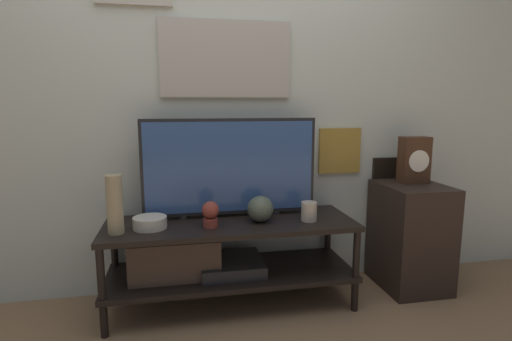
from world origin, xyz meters
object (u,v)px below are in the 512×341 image
object	(u,v)px
television	(230,167)
vase_tall_ceramic	(115,205)
decorative_bust	(210,213)
candle_jar	(309,211)
vase_round_glass	(260,209)
vase_wide_bowl	(150,223)
mantel_clock	(414,160)

from	to	relation	value
television	vase_tall_ceramic	size ratio (longest dim) A/B	3.31
television	decorative_bust	world-z (taller)	television
decorative_bust	candle_jar	bearing A→B (deg)	0.90
candle_jar	vase_round_glass	bearing A→B (deg)	172.45
television	vase_tall_ceramic	xyz separation A→B (m)	(-0.63, -0.20, -0.15)
vase_wide_bowl	mantel_clock	world-z (taller)	mantel_clock
vase_tall_ceramic	decorative_bust	xyz separation A→B (m)	(0.49, 0.02, -0.08)
vase_tall_ceramic	vase_wide_bowl	size ratio (longest dim) A/B	1.71
vase_round_glass	mantel_clock	size ratio (longest dim) A/B	0.51
television	decorative_bust	size ratio (longest dim) A/B	7.13
television	candle_jar	xyz separation A→B (m)	(0.43, -0.18, -0.25)
decorative_bust	vase_round_glass	bearing A→B (deg)	9.05
television	vase_wide_bowl	xyz separation A→B (m)	(-0.46, -0.15, -0.27)
vase_round_glass	vase_wide_bowl	bearing A→B (deg)	-179.55
candle_jar	mantel_clock	xyz separation A→B (m)	(0.75, 0.15, 0.26)
vase_tall_ceramic	mantel_clock	distance (m)	1.82
vase_wide_bowl	television	bearing A→B (deg)	17.54
vase_tall_ceramic	mantel_clock	size ratio (longest dim) A/B	1.04
mantel_clock	vase_round_glass	bearing A→B (deg)	-173.82
vase_tall_ceramic	candle_jar	xyz separation A→B (m)	(1.06, 0.03, -0.10)
decorative_bust	television	bearing A→B (deg)	53.83
television	candle_jar	world-z (taller)	television
vase_tall_ceramic	candle_jar	size ratio (longest dim) A/B	2.80
decorative_bust	mantel_clock	bearing A→B (deg)	6.81
television	vase_tall_ceramic	bearing A→B (deg)	-162.04
vase_round_glass	candle_jar	world-z (taller)	vase_round_glass
vase_round_glass	mantel_clock	bearing A→B (deg)	6.18
candle_jar	decorative_bust	size ratio (longest dim) A/B	0.77
vase_round_glass	decorative_bust	size ratio (longest dim) A/B	1.04
candle_jar	mantel_clock	world-z (taller)	mantel_clock
vase_wide_bowl	mantel_clock	bearing A→B (deg)	4.05
vase_tall_ceramic	decorative_bust	distance (m)	0.50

